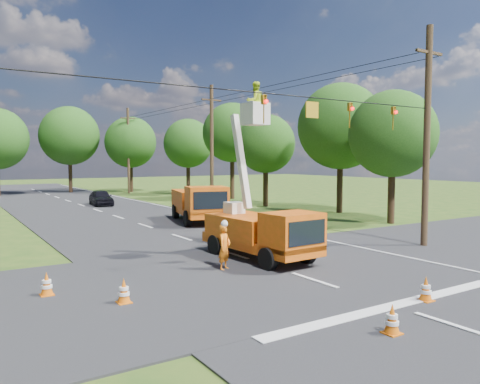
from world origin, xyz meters
TOP-DOWN VIEW (x-y plane):
  - ground at (0.00, 20.00)m, footprint 140.00×140.00m
  - road_main at (0.00, 20.00)m, footprint 12.00×100.00m
  - road_cross at (0.00, 2.00)m, footprint 56.00×10.00m
  - stop_bar at (0.00, -3.20)m, footprint 9.00×0.45m
  - edge_line at (5.60, 20.00)m, footprint 0.12×90.00m
  - bucket_truck at (0.48, 3.67)m, footprint 2.43×5.60m
  - second_truck at (3.58, 14.87)m, footprint 3.89×6.76m
  - ground_worker at (-1.64, 2.97)m, footprint 0.72×0.65m
  - distant_car at (1.49, 29.17)m, footprint 1.97×4.13m
  - traffic_cone_0 at (-1.66, -4.50)m, footprint 0.38×0.38m
  - traffic_cone_1 at (1.16, -3.36)m, footprint 0.38×0.38m
  - traffic_cone_2 at (1.79, 7.04)m, footprint 0.38×0.38m
  - traffic_cone_3 at (1.42, 9.67)m, footprint 0.38×0.38m
  - traffic_cone_4 at (-6.04, 1.03)m, footprint 0.38×0.38m
  - traffic_cone_5 at (-7.70, 2.96)m, footprint 0.38×0.38m
  - traffic_cone_7 at (4.92, 16.18)m, footprint 0.38×0.38m
  - pole_right_near at (8.50, 2.00)m, footprint 1.80×0.30m
  - pole_right_mid at (8.50, 22.00)m, footprint 1.80×0.30m
  - pole_right_far at (8.50, 42.00)m, footprint 1.80×0.30m
  - signal_span at (2.23, 1.99)m, footprint 18.00×0.29m
  - tree_right_a at (13.50, 8.00)m, footprint 5.40×5.40m
  - tree_right_b at (15.00, 14.00)m, footprint 6.40×6.40m
  - tree_right_c at (13.20, 21.00)m, footprint 5.00×5.00m
  - tree_right_d at (14.80, 29.00)m, footprint 6.00×6.00m
  - tree_right_e at (13.80, 37.00)m, footprint 5.60×5.60m
  - tree_far_b at (3.00, 47.00)m, footprint 7.00×7.00m
  - tree_far_c at (9.50, 44.00)m, footprint 6.20×6.20m

SIDE VIEW (x-z plane):
  - ground at x=0.00m, z-range 0.00..0.00m
  - road_main at x=0.00m, z-range -0.03..0.03m
  - road_cross at x=0.00m, z-range -0.04..0.04m
  - stop_bar at x=0.00m, z-range -0.01..0.01m
  - edge_line at x=5.60m, z-range -0.01..0.01m
  - traffic_cone_0 at x=-1.66m, z-range 0.00..0.71m
  - traffic_cone_1 at x=1.16m, z-range 0.00..0.71m
  - traffic_cone_2 at x=1.79m, z-range 0.00..0.71m
  - traffic_cone_3 at x=1.42m, z-range 0.00..0.71m
  - traffic_cone_4 at x=-6.04m, z-range 0.00..0.71m
  - traffic_cone_5 at x=-7.70m, z-range 0.00..0.71m
  - traffic_cone_7 at x=4.92m, z-range 0.00..0.71m
  - distant_car at x=1.49m, z-range 0.00..1.36m
  - ground_worker at x=-1.64m, z-range 0.00..1.66m
  - second_truck at x=3.58m, z-range 0.05..2.44m
  - bucket_truck at x=0.48m, z-range -2.03..5.05m
  - pole_right_near at x=8.50m, z-range 0.11..10.11m
  - pole_right_mid at x=8.50m, z-range 0.11..10.11m
  - pole_right_far at x=8.50m, z-range 0.11..10.11m
  - tree_right_c at x=13.20m, z-range 1.40..9.23m
  - tree_right_a at x=13.50m, z-range 1.42..9.70m
  - tree_right_e at x=13.80m, z-range 1.50..10.12m
  - signal_span at x=2.23m, z-range 5.34..6.41m
  - tree_far_c at x=9.50m, z-range 1.47..10.65m
  - tree_right_b at x=15.00m, z-range 1.61..11.26m
  - tree_right_d at x=14.80m, z-range 1.83..11.53m
  - tree_far_b at x=3.00m, z-range 1.65..11.97m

